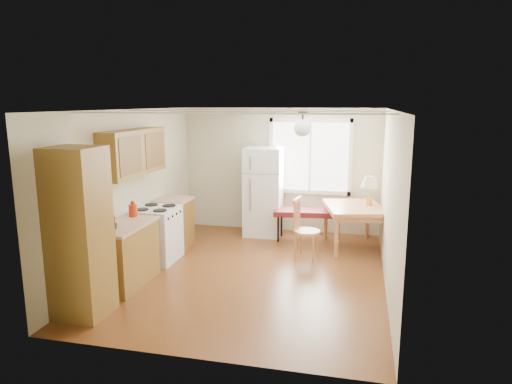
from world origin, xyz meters
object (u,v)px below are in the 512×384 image
(refrigerator, at_px, (264,192))
(chair, at_px, (302,224))
(dining_table, at_px, (354,211))
(bench, at_px, (309,213))

(refrigerator, bearing_deg, chair, -54.36)
(chair, bearing_deg, dining_table, 48.97)
(refrigerator, xyz_separation_m, bench, (0.93, -0.26, -0.33))
(dining_table, bearing_deg, bench, 149.21)
(refrigerator, xyz_separation_m, chair, (0.92, -1.21, -0.29))
(bench, bearing_deg, chair, -97.53)
(dining_table, xyz_separation_m, chair, (-0.85, -0.69, -0.10))
(bench, distance_m, chair, 0.95)
(refrigerator, bearing_deg, dining_table, -17.91)
(refrigerator, height_order, chair, refrigerator)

